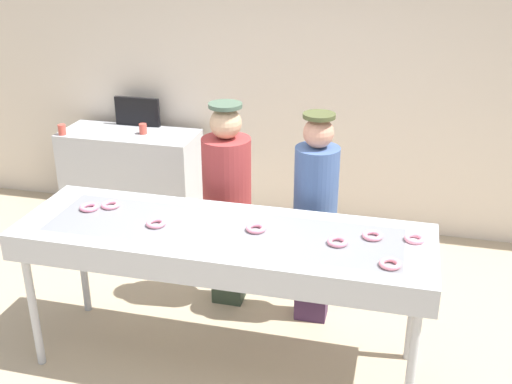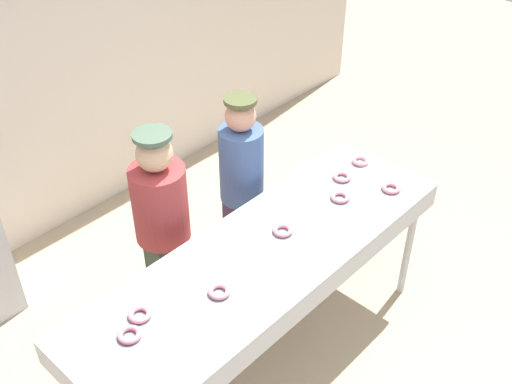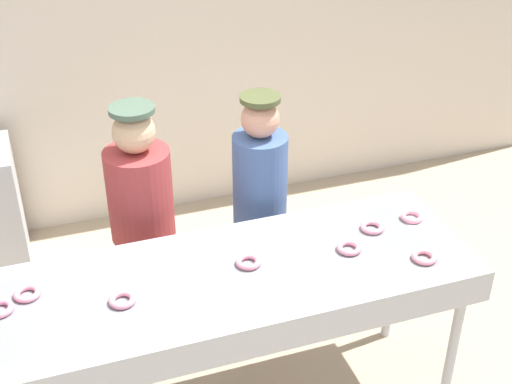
{
  "view_description": "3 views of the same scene",
  "coord_description": "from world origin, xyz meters",
  "px_view_note": "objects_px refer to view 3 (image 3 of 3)",
  "views": [
    {
      "loc": [
        1.06,
        -3.38,
        2.82
      ],
      "look_at": [
        0.17,
        0.22,
        1.21
      ],
      "focal_mm": 43.6,
      "sensor_mm": 36.0,
      "label": 1
    },
    {
      "loc": [
        -2.09,
        -1.88,
        3.59
      ],
      "look_at": [
        0.21,
        0.27,
        1.23
      ],
      "focal_mm": 43.65,
      "sensor_mm": 36.0,
      "label": 2
    },
    {
      "loc": [
        -0.67,
        -2.63,
        3.14
      ],
      "look_at": [
        0.35,
        0.32,
        1.26
      ],
      "focal_mm": 49.2,
      "sensor_mm": 36.0,
      "label": 3
    }
  ],
  "objects_px": {
    "fryer_conveyor": "(211,292)",
    "strawberry_donut_2": "(372,227)",
    "worker_baker": "(142,218)",
    "strawberry_donut_5": "(248,262)",
    "strawberry_donut_7": "(412,217)",
    "strawberry_donut_3": "(122,300)",
    "strawberry_donut_1": "(424,257)",
    "strawberry_donut_4": "(27,293)",
    "strawberry_donut_0": "(349,248)",
    "worker_assistant": "(260,209)",
    "strawberry_donut_6": "(0,309)"
  },
  "relations": [
    {
      "from": "strawberry_donut_0",
      "to": "strawberry_donut_3",
      "type": "height_order",
      "value": "same"
    },
    {
      "from": "strawberry_donut_0",
      "to": "strawberry_donut_4",
      "type": "relative_size",
      "value": 1.0
    },
    {
      "from": "strawberry_donut_1",
      "to": "strawberry_donut_7",
      "type": "bearing_deg",
      "value": 69.47
    },
    {
      "from": "strawberry_donut_0",
      "to": "strawberry_donut_4",
      "type": "xyz_separation_m",
      "value": [
        -1.58,
        0.16,
        0.0
      ]
    },
    {
      "from": "strawberry_donut_0",
      "to": "worker_assistant",
      "type": "height_order",
      "value": "worker_assistant"
    },
    {
      "from": "strawberry_donut_2",
      "to": "strawberry_donut_4",
      "type": "relative_size",
      "value": 1.0
    },
    {
      "from": "strawberry_donut_2",
      "to": "worker_baker",
      "type": "height_order",
      "value": "worker_baker"
    },
    {
      "from": "strawberry_donut_4",
      "to": "strawberry_donut_6",
      "type": "bearing_deg",
      "value": -149.9
    },
    {
      "from": "strawberry_donut_7",
      "to": "strawberry_donut_1",
      "type": "bearing_deg",
      "value": -110.53
    },
    {
      "from": "strawberry_donut_2",
      "to": "strawberry_donut_7",
      "type": "bearing_deg",
      "value": 5.14
    },
    {
      "from": "fryer_conveyor",
      "to": "strawberry_donut_3",
      "type": "height_order",
      "value": "strawberry_donut_3"
    },
    {
      "from": "worker_baker",
      "to": "worker_assistant",
      "type": "xyz_separation_m",
      "value": [
        0.69,
        -0.07,
        -0.04
      ]
    },
    {
      "from": "strawberry_donut_5",
      "to": "fryer_conveyor",
      "type": "bearing_deg",
      "value": -169.36
    },
    {
      "from": "worker_baker",
      "to": "strawberry_donut_5",
      "type": "bearing_deg",
      "value": 121.46
    },
    {
      "from": "strawberry_donut_5",
      "to": "worker_baker",
      "type": "distance_m",
      "value": 0.82
    },
    {
      "from": "strawberry_donut_0",
      "to": "strawberry_donut_5",
      "type": "xyz_separation_m",
      "value": [
        -0.53,
        0.06,
        0.0
      ]
    },
    {
      "from": "strawberry_donut_1",
      "to": "strawberry_donut_4",
      "type": "height_order",
      "value": "same"
    },
    {
      "from": "strawberry_donut_3",
      "to": "strawberry_donut_5",
      "type": "bearing_deg",
      "value": 7.69
    },
    {
      "from": "fryer_conveyor",
      "to": "strawberry_donut_7",
      "type": "xyz_separation_m",
      "value": [
        1.19,
        0.14,
        0.1
      ]
    },
    {
      "from": "fryer_conveyor",
      "to": "strawberry_donut_5",
      "type": "height_order",
      "value": "strawberry_donut_5"
    },
    {
      "from": "strawberry_donut_4",
      "to": "worker_assistant",
      "type": "xyz_separation_m",
      "value": [
        1.34,
        0.54,
        -0.13
      ]
    },
    {
      "from": "strawberry_donut_3",
      "to": "fryer_conveyor",
      "type": "bearing_deg",
      "value": 6.25
    },
    {
      "from": "worker_assistant",
      "to": "strawberry_donut_3",
      "type": "bearing_deg",
      "value": 21.99
    },
    {
      "from": "strawberry_donut_2",
      "to": "strawberry_donut_4",
      "type": "xyz_separation_m",
      "value": [
        -1.78,
        0.03,
        0.0
      ]
    },
    {
      "from": "fryer_conveyor",
      "to": "strawberry_donut_2",
      "type": "height_order",
      "value": "strawberry_donut_2"
    },
    {
      "from": "strawberry_donut_1",
      "to": "worker_baker",
      "type": "relative_size",
      "value": 0.08
    },
    {
      "from": "strawberry_donut_5",
      "to": "worker_assistant",
      "type": "xyz_separation_m",
      "value": [
        0.28,
        0.64,
        -0.13
      ]
    },
    {
      "from": "strawberry_donut_1",
      "to": "worker_assistant",
      "type": "distance_m",
      "value": 1.06
    },
    {
      "from": "strawberry_donut_1",
      "to": "worker_baker",
      "type": "distance_m",
      "value": 1.58
    },
    {
      "from": "strawberry_donut_6",
      "to": "strawberry_donut_0",
      "type": "bearing_deg",
      "value": -2.94
    },
    {
      "from": "strawberry_donut_1",
      "to": "strawberry_donut_5",
      "type": "height_order",
      "value": "same"
    },
    {
      "from": "fryer_conveyor",
      "to": "strawberry_donut_1",
      "type": "relative_size",
      "value": 21.08
    },
    {
      "from": "strawberry_donut_5",
      "to": "strawberry_donut_7",
      "type": "height_order",
      "value": "same"
    },
    {
      "from": "fryer_conveyor",
      "to": "strawberry_donut_2",
      "type": "xyz_separation_m",
      "value": [
        0.94,
        0.12,
        0.1
      ]
    },
    {
      "from": "strawberry_donut_7",
      "to": "strawberry_donut_5",
      "type": "bearing_deg",
      "value": -174.12
    },
    {
      "from": "strawberry_donut_1",
      "to": "strawberry_donut_4",
      "type": "relative_size",
      "value": 1.0
    },
    {
      "from": "strawberry_donut_4",
      "to": "fryer_conveyor",
      "type": "bearing_deg",
      "value": -9.63
    },
    {
      "from": "worker_assistant",
      "to": "strawberry_donut_2",
      "type": "bearing_deg",
      "value": 112.12
    },
    {
      "from": "strawberry_donut_3",
      "to": "strawberry_donut_1",
      "type": "bearing_deg",
      "value": -6.19
    },
    {
      "from": "fryer_conveyor",
      "to": "strawberry_donut_7",
      "type": "relative_size",
      "value": 21.08
    },
    {
      "from": "strawberry_donut_1",
      "to": "worker_assistant",
      "type": "xyz_separation_m",
      "value": [
        -0.57,
        0.89,
        -0.13
      ]
    },
    {
      "from": "fryer_conveyor",
      "to": "strawberry_donut_7",
      "type": "bearing_deg",
      "value": 6.72
    },
    {
      "from": "fryer_conveyor",
      "to": "strawberry_donut_2",
      "type": "distance_m",
      "value": 0.95
    },
    {
      "from": "strawberry_donut_2",
      "to": "strawberry_donut_7",
      "type": "distance_m",
      "value": 0.26
    },
    {
      "from": "strawberry_donut_3",
      "to": "strawberry_donut_7",
      "type": "height_order",
      "value": "same"
    },
    {
      "from": "strawberry_donut_5",
      "to": "worker_assistant",
      "type": "distance_m",
      "value": 0.71
    },
    {
      "from": "strawberry_donut_7",
      "to": "worker_assistant",
      "type": "distance_m",
      "value": 0.89
    },
    {
      "from": "fryer_conveyor",
      "to": "strawberry_donut_2",
      "type": "relative_size",
      "value": 21.08
    },
    {
      "from": "strawberry_donut_0",
      "to": "strawberry_donut_3",
      "type": "relative_size",
      "value": 1.0
    },
    {
      "from": "strawberry_donut_3",
      "to": "strawberry_donut_4",
      "type": "xyz_separation_m",
      "value": [
        -0.41,
        0.19,
        0.0
      ]
    }
  ]
}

